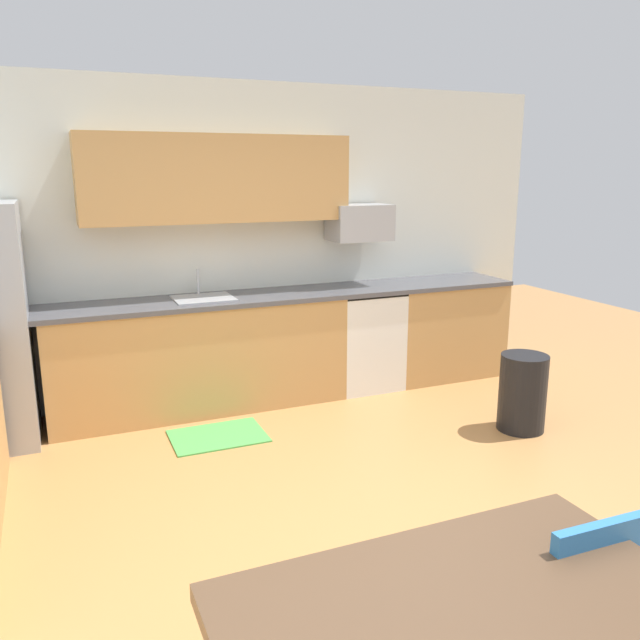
% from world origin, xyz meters
% --- Properties ---
extents(ground_plane, '(12.00, 12.00, 0.00)m').
position_xyz_m(ground_plane, '(0.00, 0.00, 0.00)').
color(ground_plane, '#B77F47').
extents(wall_back, '(5.80, 0.10, 2.70)m').
position_xyz_m(wall_back, '(0.00, 2.65, 1.35)').
color(wall_back, silver).
rests_on(wall_back, ground).
extents(cabinet_run_back, '(2.43, 0.60, 0.90)m').
position_xyz_m(cabinet_run_back, '(-0.54, 2.30, 0.45)').
color(cabinet_run_back, tan).
rests_on(cabinet_run_back, ground).
extents(cabinet_run_back_right, '(1.12, 0.60, 0.90)m').
position_xyz_m(cabinet_run_back_right, '(1.84, 2.30, 0.45)').
color(cabinet_run_back_right, tan).
rests_on(cabinet_run_back_right, ground).
extents(countertop_back, '(4.80, 0.64, 0.04)m').
position_xyz_m(countertop_back, '(0.00, 2.30, 0.92)').
color(countertop_back, '#4C4C51').
rests_on(countertop_back, cabinet_run_back).
extents(upper_cabinets_back, '(2.20, 0.34, 0.70)m').
position_xyz_m(upper_cabinets_back, '(-0.30, 2.43, 1.90)').
color(upper_cabinets_back, tan).
extents(oven_range, '(0.60, 0.60, 0.91)m').
position_xyz_m(oven_range, '(0.98, 2.30, 0.46)').
color(oven_range, white).
rests_on(oven_range, ground).
extents(microwave, '(0.54, 0.36, 0.32)m').
position_xyz_m(microwave, '(0.98, 2.40, 1.51)').
color(microwave, '#9EA0A5').
extents(sink_basin, '(0.48, 0.40, 0.14)m').
position_xyz_m(sink_basin, '(-0.49, 2.30, 0.88)').
color(sink_basin, '#A5A8AD').
rests_on(sink_basin, countertop_back).
extents(sink_faucet, '(0.02, 0.02, 0.24)m').
position_xyz_m(sink_faucet, '(-0.49, 2.48, 1.04)').
color(sink_faucet, '#B2B5BA').
rests_on(sink_faucet, countertop_back).
extents(dining_table, '(1.40, 0.90, 0.78)m').
position_xyz_m(dining_table, '(-0.62, -1.57, 0.71)').
color(dining_table, brown).
rests_on(dining_table, ground).
extents(chair_near_table, '(0.41, 0.41, 0.85)m').
position_xyz_m(chair_near_table, '(-0.03, -1.55, 0.50)').
color(chair_near_table, '#2D72B7').
rests_on(chair_near_table, ground).
extents(trash_bin, '(0.36, 0.36, 0.60)m').
position_xyz_m(trash_bin, '(1.64, 0.88, 0.30)').
color(trash_bin, black).
rests_on(trash_bin, ground).
extents(floor_mat, '(0.70, 0.50, 0.01)m').
position_xyz_m(floor_mat, '(-0.56, 1.65, 0.01)').
color(floor_mat, '#4CA54C').
rests_on(floor_mat, ground).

